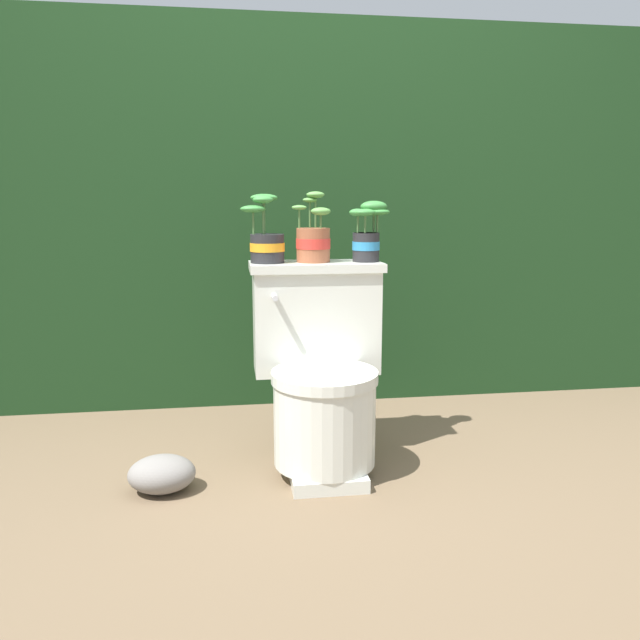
{
  "coord_description": "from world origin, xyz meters",
  "views": [
    {
      "loc": [
        -0.36,
        -2.03,
        0.93
      ],
      "look_at": [
        -0.06,
        0.06,
        0.52
      ],
      "focal_mm": 35.0,
      "sensor_mm": 36.0,
      "label": 1
    }
  ],
  "objects": [
    {
      "name": "ground_plane",
      "position": [
        0.0,
        0.0,
        0.0
      ],
      "size": [
        12.0,
        12.0,
        0.0
      ],
      "primitive_type": "plane",
      "color": "brown"
    },
    {
      "name": "hedge_backdrop",
      "position": [
        0.0,
        1.04,
        0.85
      ],
      "size": [
        3.92,
        0.61,
        1.69
      ],
      "color": "#193819",
      "rests_on": "ground"
    },
    {
      "name": "toilet",
      "position": [
        -0.06,
        0.05,
        0.34
      ],
      "size": [
        0.47,
        0.51,
        0.71
      ],
      "color": "silver",
      "rests_on": "ground"
    },
    {
      "name": "potted_plant_left",
      "position": [
        -0.24,
        0.18,
        0.79
      ],
      "size": [
        0.15,
        0.12,
        0.24
      ],
      "color": "#262628",
      "rests_on": "toilet"
    },
    {
      "name": "potted_plant_midleft",
      "position": [
        -0.07,
        0.18,
        0.79
      ],
      "size": [
        0.14,
        0.12,
        0.25
      ],
      "color": "#9E5638",
      "rests_on": "toilet"
    },
    {
      "name": "potted_plant_middle",
      "position": [
        0.13,
        0.17,
        0.81
      ],
      "size": [
        0.15,
        0.1,
        0.22
      ],
      "color": "#262628",
      "rests_on": "toilet"
    },
    {
      "name": "garden_stone",
      "position": [
        -0.6,
        -0.1,
        0.06
      ],
      "size": [
        0.22,
        0.17,
        0.12
      ],
      "color": "gray",
      "rests_on": "ground"
    }
  ]
}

